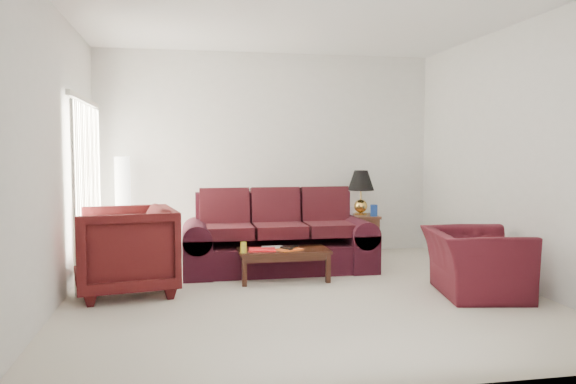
% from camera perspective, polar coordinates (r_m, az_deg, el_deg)
% --- Properties ---
extents(floor, '(5.00, 5.00, 0.00)m').
position_cam_1_polar(floor, '(6.18, 1.48, -10.34)').
color(floor, silver).
rests_on(floor, ground).
extents(blinds, '(0.10, 2.00, 2.16)m').
position_cam_1_polar(blinds, '(7.26, -19.83, 0.23)').
color(blinds, silver).
rests_on(blinds, ground).
extents(sofa, '(2.48, 1.15, 1.00)m').
position_cam_1_polar(sofa, '(7.25, -1.00, -4.13)').
color(sofa, black).
rests_on(sofa, ground).
extents(throw_pillow, '(0.44, 0.27, 0.42)m').
position_cam_1_polar(throw_pillow, '(7.87, -6.52, -1.66)').
color(throw_pillow, black).
rests_on(throw_pillow, sofa).
extents(end_table, '(0.58, 0.58, 0.59)m').
position_cam_1_polar(end_table, '(8.49, 7.13, -4.32)').
color(end_table, '#5D2620').
rests_on(end_table, ground).
extents(table_lamp, '(0.50, 0.50, 0.67)m').
position_cam_1_polar(table_lamp, '(8.49, 7.41, -0.06)').
color(table_lamp, '#BA893A').
rests_on(table_lamp, end_table).
extents(clock, '(0.16, 0.10, 0.15)m').
position_cam_1_polar(clock, '(8.23, 6.11, -1.98)').
color(clock, white).
rests_on(clock, end_table).
extents(blue_canister, '(0.13, 0.13, 0.17)m').
position_cam_1_polar(blue_canister, '(8.34, 8.72, -1.87)').
color(blue_canister, '#163A94').
rests_on(blue_canister, end_table).
extents(picture_frame, '(0.22, 0.23, 0.06)m').
position_cam_1_polar(picture_frame, '(8.52, 5.74, -1.69)').
color(picture_frame, white).
rests_on(picture_frame, end_table).
extents(floor_lamp, '(0.30, 0.30, 1.49)m').
position_cam_1_polar(floor_lamp, '(8.13, -16.42, -1.64)').
color(floor_lamp, silver).
rests_on(floor_lamp, ground).
extents(armchair_left, '(1.21, 1.19, 0.96)m').
position_cam_1_polar(armchair_left, '(6.35, -16.23, -5.70)').
color(armchair_left, '#3D0E0E').
rests_on(armchair_left, ground).
extents(armchair_right, '(1.12, 1.23, 0.70)m').
position_cam_1_polar(armchair_right, '(6.40, 18.47, -6.83)').
color(armchair_right, '#3D0E15').
rests_on(armchair_right, ground).
extents(coffee_table, '(1.15, 0.69, 0.38)m').
position_cam_1_polar(coffee_table, '(6.78, -0.47, -7.38)').
color(coffee_table, black).
rests_on(coffee_table, ground).
extents(magazine_red, '(0.34, 0.27, 0.02)m').
position_cam_1_polar(magazine_red, '(6.66, -2.64, -5.88)').
color(magazine_red, red).
rests_on(magazine_red, coffee_table).
extents(magazine_white, '(0.27, 0.20, 0.01)m').
position_cam_1_polar(magazine_white, '(6.82, -1.57, -5.65)').
color(magazine_white, white).
rests_on(magazine_white, coffee_table).
extents(magazine_orange, '(0.32, 0.29, 0.02)m').
position_cam_1_polar(magazine_orange, '(6.68, 0.15, -5.85)').
color(magazine_orange, orange).
rests_on(magazine_orange, coffee_table).
extents(remote_a, '(0.14, 0.17, 0.02)m').
position_cam_1_polar(remote_a, '(6.65, -0.16, -5.72)').
color(remote_a, black).
rests_on(remote_a, coffee_table).
extents(remote_b, '(0.13, 0.15, 0.02)m').
position_cam_1_polar(remote_b, '(6.74, 0.62, -5.59)').
color(remote_b, black).
rests_on(remote_b, coffee_table).
extents(yellow_glass, '(0.09, 0.09, 0.13)m').
position_cam_1_polar(yellow_glass, '(6.51, -4.55, -5.63)').
color(yellow_glass, yellow).
rests_on(yellow_glass, coffee_table).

